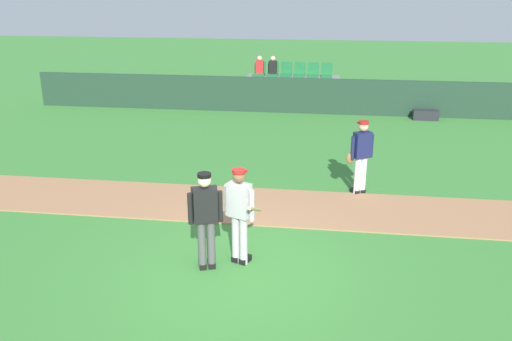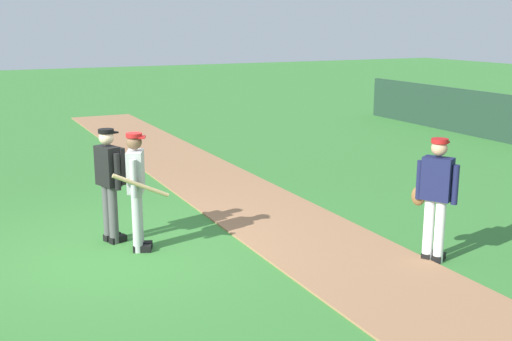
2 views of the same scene
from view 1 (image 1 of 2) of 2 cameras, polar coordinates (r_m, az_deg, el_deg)
The scene contains 8 objects.
ground_plane at distance 9.37m, azimuth -2.24°, elevation -10.53°, with size 80.00×80.00×0.00m, color #387A33.
infield_dirt_path at distance 11.82m, azimuth 0.08°, elevation -3.79°, with size 28.00×2.06×0.03m, color #9E704C.
dugout_fence at distance 20.35m, azimuth 3.59°, elevation 8.07°, with size 20.00×0.16×1.34m, color #1E3828.
stadium_bleachers at distance 21.81m, azimuth 3.83°, elevation 8.38°, with size 3.90×2.10×1.90m.
batter_grey_jersey at distance 9.13m, azimuth -1.76°, elevation -4.55°, with size 0.61×0.80×1.76m.
umpire_home_plate at distance 8.99m, azimuth -5.47°, elevation -4.82°, with size 0.56×0.40×1.76m.
runner_navy_jersey at distance 12.43m, azimuth 11.24°, elevation 1.67°, with size 0.64×0.43×1.76m.
equipment_bag at distance 20.27m, azimuth 17.80°, elevation 5.72°, with size 0.90×0.36×0.36m, color #232328.
Camera 1 is at (1.46, -7.98, 4.69)m, focal length 37.13 mm.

